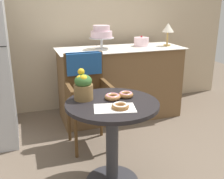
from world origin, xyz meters
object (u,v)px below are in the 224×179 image
Objects in this scene: wicker_chair at (86,85)px; round_layer_cake at (141,42)px; donut_side at (113,97)px; table_lamp at (168,29)px; tiered_cake_stand at (101,33)px; cafe_table at (112,127)px; donut_front at (120,106)px; donut_mid at (126,94)px; flower_vase at (83,86)px.

round_layer_cake is at bearing 40.68° from wicker_chair.
donut_side is 0.44× the size of table_lamp.
tiered_cake_stand reaches higher than wicker_chair.
table_lamp is (0.87, -0.04, 0.03)m from tiered_cake_stand.
cafe_table is at bearing -122.32° from round_layer_cake.
tiered_cake_stand is 1.05× the size of table_lamp.
round_layer_cake reaches higher than donut_side.
round_layer_cake is 0.66× the size of table_lamp.
table_lamp is (0.32, -0.09, 0.16)m from round_layer_cake.
round_layer_cake reaches higher than cafe_table.
cafe_table is at bearing -81.92° from wicker_chair.
tiered_cake_stand reaches higher than donut_front.
donut_front is at bearing -101.67° from tiered_cake_stand.
cafe_table is 2.53× the size of table_lamp.
wicker_chair is 3.18× the size of tiered_cake_stand.
round_layer_cake is (0.87, 0.59, 0.31)m from wicker_chair.
wicker_chair is (-0.02, 0.76, 0.13)m from cafe_table.
wicker_chair is at bearing -145.85° from round_layer_cake.
donut_front is 0.26m from donut_mid.
donut_mid reaches higher than donut_side.
table_lamp is at bearing -2.55° from tiered_cake_stand.
donut_mid is 0.35m from flower_vase.
table_lamp is at bearing 39.54° from flower_vase.
flower_vase is at bearing 162.23° from donut_side.
wicker_chair is 8.00× the size of donut_mid.
donut_front is at bearing -85.20° from cafe_table.
table_lamp is (1.18, 1.26, 0.61)m from cafe_table.
donut_side is 0.24m from flower_vase.
donut_front is 0.67× the size of round_layer_cake.
donut_front is (0.01, -0.14, 0.23)m from cafe_table.
table_lamp is (1.16, 1.41, 0.38)m from donut_front.
tiered_cake_stand is 0.87m from table_lamp.
donut_side is (0.01, 0.21, 0.00)m from donut_front.
donut_side is (0.05, -0.69, 0.10)m from wicker_chair.
donut_front is 1.02× the size of donut_side.
cafe_table is 0.75× the size of wicker_chair.
donut_front is at bearing -93.74° from donut_side.
round_layer_cake reaches higher than donut_mid.
flower_vase is at bearing -140.46° from table_lamp.
flower_vase is 0.81× the size of tiered_cake_stand.
donut_mid is at bearing 59.39° from donut_front.
wicker_chair is 0.91m from donut_front.
donut_mid is at bearing -119.20° from round_layer_cake.
donut_mid is 1.47m from round_layer_cake.
wicker_chair reaches higher than donut_front.
wicker_chair is 1.38m from table_lamp.
wicker_chair is 7.64× the size of donut_side.
table_lamp reaches higher than tiered_cake_stand.
wicker_chair is 0.67m from flower_vase.
flower_vase reaches higher than donut_side.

